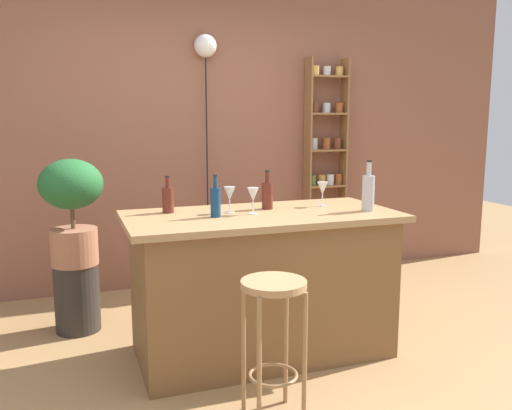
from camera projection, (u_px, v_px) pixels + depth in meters
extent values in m
plane|color=#A37A4C|center=(279.00, 372.00, 3.21)|extent=(12.00, 12.00, 0.00)
cube|color=#8C5642|center=(198.00, 129.00, 4.79)|extent=(6.40, 0.10, 2.80)
cube|color=brown|center=(262.00, 287.00, 3.41)|extent=(1.56, 0.75, 0.87)
cube|color=#A87F51|center=(262.00, 216.00, 3.34)|extent=(1.69, 0.81, 0.04)
cylinder|color=#997047|center=(259.00, 368.00, 2.51)|extent=(0.02, 0.02, 0.69)
cylinder|color=#997047|center=(305.00, 360.00, 2.59)|extent=(0.02, 0.02, 0.69)
cylinder|color=#997047|center=(244.00, 348.00, 2.73)|extent=(0.02, 0.02, 0.69)
cylinder|color=#997047|center=(286.00, 341.00, 2.81)|extent=(0.02, 0.02, 0.69)
torus|color=#997047|center=(273.00, 375.00, 2.68)|extent=(0.25, 0.25, 0.02)
cylinder|color=tan|center=(274.00, 284.00, 2.60)|extent=(0.33, 0.33, 0.03)
cube|color=olive|center=(308.00, 169.00, 5.05)|extent=(0.02, 0.15, 2.05)
cube|color=olive|center=(343.00, 167.00, 5.17)|extent=(0.02, 0.15, 2.05)
cube|color=olive|center=(324.00, 255.00, 5.25)|extent=(0.36, 0.15, 0.02)
cylinder|color=silver|center=(310.00, 250.00, 5.19)|extent=(0.06, 0.06, 0.10)
cylinder|color=gold|center=(318.00, 250.00, 5.22)|extent=(0.06, 0.06, 0.10)
cylinder|color=silver|center=(325.00, 249.00, 5.24)|extent=(0.06, 0.06, 0.10)
cylinder|color=silver|center=(330.00, 249.00, 5.26)|extent=(0.06, 0.06, 0.10)
cylinder|color=#994C23|center=(338.00, 248.00, 5.29)|extent=(0.06, 0.06, 0.10)
cube|color=olive|center=(324.00, 221.00, 5.20)|extent=(0.36, 0.15, 0.02)
cylinder|color=#4C7033|center=(314.00, 216.00, 5.15)|extent=(0.06, 0.06, 0.08)
cylinder|color=#4C7033|center=(325.00, 216.00, 5.18)|extent=(0.06, 0.06, 0.08)
cylinder|color=brown|center=(336.00, 215.00, 5.23)|extent=(0.06, 0.06, 0.08)
cube|color=olive|center=(325.00, 186.00, 5.14)|extent=(0.36, 0.15, 0.02)
cylinder|color=#4C7033|center=(312.00, 180.00, 5.08)|extent=(0.07, 0.07, 0.10)
cylinder|color=#AD7A38|center=(322.00, 180.00, 5.11)|extent=(0.07, 0.07, 0.10)
cylinder|color=silver|center=(330.00, 180.00, 5.14)|extent=(0.07, 0.07, 0.10)
cylinder|color=#994C23|center=(338.00, 179.00, 5.18)|extent=(0.07, 0.07, 0.10)
cube|color=olive|center=(326.00, 150.00, 5.08)|extent=(0.36, 0.15, 0.02)
cylinder|color=silver|center=(314.00, 144.00, 5.04)|extent=(0.07, 0.07, 0.11)
cylinder|color=#994C23|center=(327.00, 144.00, 5.08)|extent=(0.07, 0.07, 0.11)
cylinder|color=brown|center=(337.00, 143.00, 5.11)|extent=(0.07, 0.07, 0.11)
cube|color=olive|center=(327.00, 114.00, 5.03)|extent=(0.36, 0.15, 0.02)
cylinder|color=brown|center=(315.00, 108.00, 4.97)|extent=(0.08, 0.08, 0.09)
cylinder|color=silver|center=(327.00, 108.00, 5.02)|extent=(0.08, 0.08, 0.09)
cylinder|color=#994C23|center=(339.00, 108.00, 5.06)|extent=(0.08, 0.08, 0.09)
cube|color=olive|center=(327.00, 77.00, 4.97)|extent=(0.36, 0.15, 0.02)
cylinder|color=gold|center=(315.00, 70.00, 4.92)|extent=(0.07, 0.07, 0.08)
cylinder|color=silver|center=(327.00, 71.00, 4.97)|extent=(0.07, 0.07, 0.08)
cylinder|color=gold|center=(339.00, 71.00, 5.00)|extent=(0.07, 0.07, 0.08)
cylinder|color=#2D2823|center=(77.00, 297.00, 3.80)|extent=(0.31, 0.31, 0.48)
cylinder|color=#A86B4C|center=(74.00, 247.00, 3.74)|extent=(0.32, 0.32, 0.26)
cylinder|color=brown|center=(73.00, 217.00, 3.70)|extent=(0.03, 0.03, 0.16)
ellipsoid|color=#23602D|center=(71.00, 184.00, 3.67)|extent=(0.43, 0.39, 0.35)
cylinder|color=#5B2319|center=(267.00, 196.00, 3.47)|extent=(0.07, 0.07, 0.17)
cylinder|color=#5B2319|center=(267.00, 177.00, 3.45)|extent=(0.03, 0.03, 0.07)
cylinder|color=black|center=(267.00, 171.00, 3.45)|extent=(0.03, 0.03, 0.01)
cylinder|color=navy|center=(216.00, 202.00, 3.19)|extent=(0.06, 0.06, 0.18)
cylinder|color=navy|center=(215.00, 182.00, 3.17)|extent=(0.02, 0.02, 0.07)
cylinder|color=black|center=(215.00, 175.00, 3.17)|extent=(0.03, 0.03, 0.01)
cylinder|color=#5B2319|center=(168.00, 200.00, 3.34)|extent=(0.07, 0.07, 0.16)
cylinder|color=#5B2319|center=(168.00, 182.00, 3.32)|extent=(0.03, 0.03, 0.06)
cylinder|color=black|center=(167.00, 177.00, 3.31)|extent=(0.03, 0.03, 0.01)
cylinder|color=#B2B2B7|center=(368.00, 193.00, 3.40)|extent=(0.08, 0.08, 0.22)
cylinder|color=#B2B2B7|center=(369.00, 169.00, 3.37)|extent=(0.03, 0.03, 0.09)
cylinder|color=black|center=(369.00, 161.00, 3.36)|extent=(0.03, 0.03, 0.01)
cylinder|color=silver|center=(253.00, 214.00, 3.31)|extent=(0.06, 0.06, 0.00)
cylinder|color=silver|center=(253.00, 207.00, 3.30)|extent=(0.01, 0.01, 0.07)
cone|color=silver|center=(253.00, 194.00, 3.29)|extent=(0.07, 0.07, 0.08)
cylinder|color=silver|center=(322.00, 206.00, 3.60)|extent=(0.06, 0.06, 0.00)
cylinder|color=silver|center=(322.00, 200.00, 3.60)|extent=(0.01, 0.01, 0.07)
cone|color=silver|center=(323.00, 188.00, 3.58)|extent=(0.07, 0.07, 0.08)
cylinder|color=silver|center=(230.00, 212.00, 3.35)|extent=(0.06, 0.06, 0.00)
cylinder|color=silver|center=(230.00, 206.00, 3.34)|extent=(0.01, 0.01, 0.07)
cone|color=silver|center=(230.00, 193.00, 3.33)|extent=(0.07, 0.07, 0.08)
cylinder|color=black|center=(207.00, 168.00, 4.76)|extent=(0.01, 0.01, 2.11)
sphere|color=white|center=(205.00, 46.00, 4.59)|extent=(0.19, 0.19, 0.19)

